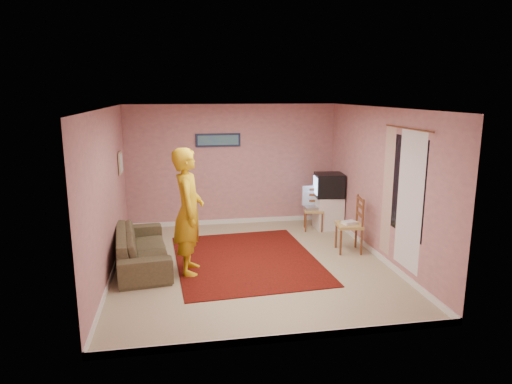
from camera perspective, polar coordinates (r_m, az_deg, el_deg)
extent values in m
plane|color=tan|center=(7.80, -0.62, -8.99)|extent=(5.00, 5.00, 0.00)
cube|color=tan|center=(9.86, -2.98, 3.37)|extent=(4.50, 0.02, 2.60)
cube|color=tan|center=(5.05, 3.92, -5.42)|extent=(4.50, 0.02, 2.60)
cube|color=tan|center=(7.41, -18.08, -0.24)|extent=(0.02, 5.00, 2.60)
cube|color=tan|center=(8.09, 15.30, 0.95)|extent=(0.02, 5.00, 2.60)
cube|color=white|center=(7.27, -0.67, 10.47)|extent=(4.50, 5.00, 0.02)
cube|color=silver|center=(10.12, -2.89, -3.65)|extent=(4.50, 0.02, 0.10)
cube|color=silver|center=(5.57, 3.69, -17.73)|extent=(4.50, 0.02, 0.10)
cube|color=silver|center=(7.77, -17.39, -9.28)|extent=(0.02, 5.00, 0.10)
cube|color=silver|center=(8.41, 14.75, -7.43)|extent=(0.02, 5.00, 0.10)
cube|color=black|center=(7.27, 18.29, 0.71)|extent=(0.01, 1.10, 1.50)
cube|color=white|center=(7.17, 18.64, -1.10)|extent=(0.01, 0.75, 2.10)
cube|color=beige|center=(7.77, 16.12, 0.07)|extent=(0.01, 0.35, 2.10)
cylinder|color=brown|center=(7.13, 18.45, 7.56)|extent=(0.02, 1.40, 0.02)
cube|color=#131B36|center=(9.73, -4.76, 6.49)|extent=(0.95, 0.03, 0.28)
cube|color=#304F87|center=(9.71, -4.75, 6.47)|extent=(0.86, 0.01, 0.20)
cube|color=tan|center=(8.93, -16.60, 3.54)|extent=(0.03, 0.38, 0.42)
cube|color=silver|center=(8.92, -16.47, 3.55)|extent=(0.01, 0.30, 0.34)
cube|color=black|center=(8.00, -1.25, -8.37)|extent=(2.54, 3.09, 0.02)
cube|color=silver|center=(9.80, 9.01, -2.54)|extent=(0.54, 0.49, 0.69)
cube|color=black|center=(9.66, 9.13, 0.86)|extent=(0.63, 0.58, 0.50)
cube|color=#8CB2F2|center=(9.61, 7.44, 0.84)|extent=(0.07, 0.41, 0.35)
cube|color=tan|center=(9.62, 7.21, -2.30)|extent=(0.46, 0.45, 0.05)
cube|color=brown|center=(9.56, 7.24, -0.99)|extent=(0.39, 0.12, 0.45)
cube|color=#B2B2B7|center=(9.60, 7.22, -1.98)|extent=(0.37, 0.27, 0.06)
cube|color=#8CB4E6|center=(9.73, 6.93, -0.42)|extent=(0.40, 0.05, 0.42)
cube|color=tan|center=(8.41, 11.56, -4.10)|extent=(0.50, 0.51, 0.05)
cube|color=brown|center=(8.34, 11.64, -2.37)|extent=(0.11, 0.46, 0.52)
cube|color=white|center=(8.40, 11.58, -3.76)|extent=(0.28, 0.23, 0.05)
imported|color=brown|center=(7.90, -14.06, -6.75)|extent=(1.05, 2.15, 0.60)
imported|color=gold|center=(7.24, -8.43, -2.43)|extent=(0.54, 0.77, 2.02)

